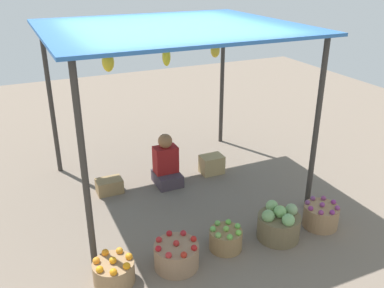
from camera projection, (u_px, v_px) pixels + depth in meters
ground_plane at (174, 187)px, 6.20m from camera, size 14.00×14.00×0.00m
market_stall_structure at (170, 38)px, 5.34m from camera, size 3.18×2.79×2.32m
vendor_person at (166, 165)px, 6.20m from camera, size 0.36×0.44×0.78m
basket_oranges at (114, 271)px, 4.33m from camera, size 0.43×0.43×0.30m
basket_red_apples at (176, 255)px, 4.54m from camera, size 0.49×0.49×0.33m
basket_green_apples at (226, 239)px, 4.83m from camera, size 0.38×0.38×0.30m
basket_cabbages at (279, 224)px, 5.00m from camera, size 0.51×0.51×0.43m
basket_purple_onions at (321, 216)px, 5.24m from camera, size 0.43×0.43×0.34m
wooden_crate_near_vendor at (212, 164)px, 6.56m from camera, size 0.35×0.25×0.29m
wooden_crate_stacked_rear at (109, 186)px, 6.02m from camera, size 0.36×0.25×0.21m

